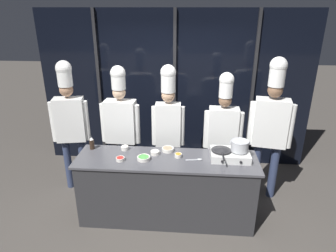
{
  "coord_description": "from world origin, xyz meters",
  "views": [
    {
      "loc": [
        0.29,
        -3.38,
        2.72
      ],
      "look_at": [
        0.0,
        0.25,
        1.25
      ],
      "focal_mm": 32.0,
      "sensor_mm": 36.0,
      "label": 1
    }
  ],
  "objects_px": {
    "squeeze_bottle_soy": "(92,143)",
    "prep_bowl_carrots": "(178,155)",
    "stock_pot": "(240,146)",
    "chef_line": "(168,120)",
    "prep_bowl_bell_pepper": "(120,159)",
    "chef_pastry": "(223,128)",
    "portable_stove": "(230,155)",
    "serving_spoon_slotted": "(197,160)",
    "frying_pan": "(221,149)",
    "prep_bowl_mushrooms": "(168,149)",
    "prep_bowl_bean_sprouts": "(155,152)",
    "chef_sous": "(121,121)",
    "chef_apprentice": "(271,121)",
    "prep_bowl_scallions": "(144,158)",
    "prep_bowl_onion": "(125,148)",
    "chef_head": "(70,118)"
  },
  "relations": [
    {
      "from": "frying_pan",
      "to": "stock_pot",
      "type": "height_order",
      "value": "stock_pot"
    },
    {
      "from": "prep_bowl_onion",
      "to": "serving_spoon_slotted",
      "type": "relative_size",
      "value": 0.48
    },
    {
      "from": "chef_sous",
      "to": "stock_pot",
      "type": "bearing_deg",
      "value": 162.05
    },
    {
      "from": "stock_pot",
      "to": "squeeze_bottle_soy",
      "type": "relative_size",
      "value": 1.44
    },
    {
      "from": "prep_bowl_mushrooms",
      "to": "prep_bowl_bell_pepper",
      "type": "bearing_deg",
      "value": -151.21
    },
    {
      "from": "stock_pot",
      "to": "chef_line",
      "type": "height_order",
      "value": "chef_line"
    },
    {
      "from": "prep_bowl_scallions",
      "to": "chef_line",
      "type": "xyz_separation_m",
      "value": [
        0.26,
        0.7,
        0.26
      ]
    },
    {
      "from": "prep_bowl_carrots",
      "to": "chef_line",
      "type": "xyz_separation_m",
      "value": [
        -0.18,
        0.6,
        0.26
      ]
    },
    {
      "from": "chef_head",
      "to": "chef_pastry",
      "type": "distance_m",
      "value": 2.26
    },
    {
      "from": "chef_head",
      "to": "chef_pastry",
      "type": "xyz_separation_m",
      "value": [
        2.26,
        0.06,
        -0.11
      ]
    },
    {
      "from": "stock_pot",
      "to": "chef_apprentice",
      "type": "bearing_deg",
      "value": 48.63
    },
    {
      "from": "stock_pot",
      "to": "prep_bowl_mushrooms",
      "type": "relative_size",
      "value": 1.55
    },
    {
      "from": "stock_pot",
      "to": "prep_bowl_bell_pepper",
      "type": "bearing_deg",
      "value": -173.42
    },
    {
      "from": "portable_stove",
      "to": "chef_line",
      "type": "height_order",
      "value": "chef_line"
    },
    {
      "from": "portable_stove",
      "to": "stock_pot",
      "type": "relative_size",
      "value": 1.94
    },
    {
      "from": "chef_head",
      "to": "chef_pastry",
      "type": "bearing_deg",
      "value": 170.77
    },
    {
      "from": "prep_bowl_bean_sprouts",
      "to": "prep_bowl_onion",
      "type": "height_order",
      "value": "prep_bowl_onion"
    },
    {
      "from": "stock_pot",
      "to": "prep_bowl_mushrooms",
      "type": "xyz_separation_m",
      "value": [
        -0.92,
        0.14,
        -0.16
      ]
    },
    {
      "from": "chef_line",
      "to": "chef_pastry",
      "type": "relative_size",
      "value": 1.05
    },
    {
      "from": "squeeze_bottle_soy",
      "to": "prep_bowl_mushrooms",
      "type": "bearing_deg",
      "value": 0.94
    },
    {
      "from": "prep_bowl_mushrooms",
      "to": "prep_bowl_onion",
      "type": "distance_m",
      "value": 0.59
    },
    {
      "from": "prep_bowl_mushrooms",
      "to": "chef_pastry",
      "type": "height_order",
      "value": "chef_pastry"
    },
    {
      "from": "chef_pastry",
      "to": "chef_apprentice",
      "type": "xyz_separation_m",
      "value": [
        0.65,
        -0.06,
        0.14
      ]
    },
    {
      "from": "prep_bowl_onion",
      "to": "chef_line",
      "type": "distance_m",
      "value": 0.76
    },
    {
      "from": "portable_stove",
      "to": "serving_spoon_slotted",
      "type": "height_order",
      "value": "portable_stove"
    },
    {
      "from": "squeeze_bottle_soy",
      "to": "stock_pot",
      "type": "bearing_deg",
      "value": -3.72
    },
    {
      "from": "prep_bowl_onion",
      "to": "chef_sous",
      "type": "height_order",
      "value": "chef_sous"
    },
    {
      "from": "portable_stove",
      "to": "chef_sous",
      "type": "xyz_separation_m",
      "value": [
        -1.55,
        0.63,
        0.16
      ]
    },
    {
      "from": "prep_bowl_bell_pepper",
      "to": "prep_bowl_bean_sprouts",
      "type": "xyz_separation_m",
      "value": [
        0.42,
        0.21,
        0.0
      ]
    },
    {
      "from": "prep_bowl_bean_sprouts",
      "to": "chef_sous",
      "type": "bearing_deg",
      "value": 134.27
    },
    {
      "from": "prep_bowl_mushrooms",
      "to": "chef_pastry",
      "type": "xyz_separation_m",
      "value": [
        0.77,
        0.48,
        0.14
      ]
    },
    {
      "from": "squeeze_bottle_soy",
      "to": "prep_bowl_onion",
      "type": "distance_m",
      "value": 0.45
    },
    {
      "from": "portable_stove",
      "to": "prep_bowl_onion",
      "type": "bearing_deg",
      "value": 174.58
    },
    {
      "from": "chef_pastry",
      "to": "prep_bowl_carrots",
      "type": "bearing_deg",
      "value": 49.08
    },
    {
      "from": "serving_spoon_slotted",
      "to": "prep_bowl_bell_pepper",
      "type": "bearing_deg",
      "value": -174.52
    },
    {
      "from": "prep_bowl_carrots",
      "to": "chef_line",
      "type": "height_order",
      "value": "chef_line"
    },
    {
      "from": "chef_pastry",
      "to": "prep_bowl_bean_sprouts",
      "type": "bearing_deg",
      "value": 35.29
    },
    {
      "from": "prep_bowl_bean_sprouts",
      "to": "chef_pastry",
      "type": "bearing_deg",
      "value": 32.44
    },
    {
      "from": "serving_spoon_slotted",
      "to": "chef_line",
      "type": "height_order",
      "value": "chef_line"
    },
    {
      "from": "stock_pot",
      "to": "prep_bowl_onion",
      "type": "bearing_deg",
      "value": 174.99
    },
    {
      "from": "frying_pan",
      "to": "prep_bowl_mushrooms",
      "type": "distance_m",
      "value": 0.72
    },
    {
      "from": "frying_pan",
      "to": "chef_pastry",
      "type": "bearing_deg",
      "value": 83.24
    },
    {
      "from": "squeeze_bottle_soy",
      "to": "prep_bowl_carrots",
      "type": "height_order",
      "value": "squeeze_bottle_soy"
    },
    {
      "from": "prep_bowl_bell_pepper",
      "to": "chef_pastry",
      "type": "height_order",
      "value": "chef_pastry"
    },
    {
      "from": "stock_pot",
      "to": "chef_sous",
      "type": "height_order",
      "value": "chef_sous"
    },
    {
      "from": "chef_apprentice",
      "to": "prep_bowl_scallions",
      "type": "bearing_deg",
      "value": 32.34
    },
    {
      "from": "squeeze_bottle_soy",
      "to": "chef_apprentice",
      "type": "xyz_separation_m",
      "value": [
        2.46,
        0.44,
        0.22
      ]
    },
    {
      "from": "prep_bowl_carrots",
      "to": "chef_head",
      "type": "relative_size",
      "value": 0.05
    },
    {
      "from": "prep_bowl_mushrooms",
      "to": "prep_bowl_carrots",
      "type": "distance_m",
      "value": 0.22
    },
    {
      "from": "prep_bowl_bell_pepper",
      "to": "chef_apprentice",
      "type": "xyz_separation_m",
      "value": [
        2.0,
        0.74,
        0.28
      ]
    }
  ]
}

